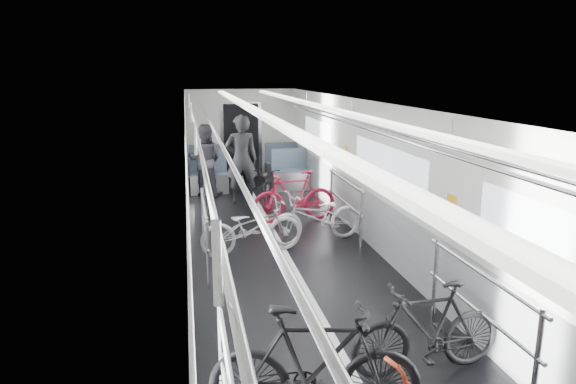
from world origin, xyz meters
name	(u,v)px	position (x,y,z in m)	size (l,w,h in m)	color
car_shell	(272,170)	(0.00, 1.78, 1.13)	(3.02, 14.01, 2.41)	black
bike_left_mid	(315,366)	(-0.54, -3.61, 0.53)	(0.50, 1.76, 1.06)	black
bike_left_far	(252,227)	(-0.53, 0.57, 0.44)	(0.58, 1.67, 0.88)	#B2B3B7
bike_right_near	(428,329)	(0.70, -3.10, 0.46)	(0.44, 1.54, 0.93)	black
bike_right_mid	(317,217)	(0.63, 0.91, 0.45)	(0.60, 1.71, 0.90)	silver
bike_right_far	(294,197)	(0.50, 2.19, 0.50)	(0.47, 1.67, 1.00)	#B31634
bike_aisle	(266,185)	(0.20, 3.73, 0.42)	(0.56, 1.60, 0.84)	black
person_standing	(241,160)	(-0.33, 3.83, 0.98)	(0.72, 0.47, 1.97)	black
person_seated	(205,160)	(-1.09, 4.77, 0.84)	(0.82, 0.64, 1.69)	#2A262D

